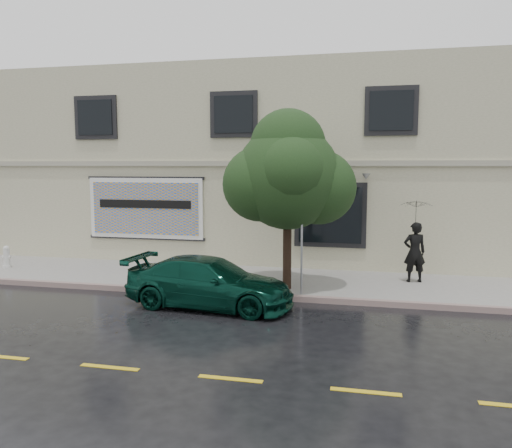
% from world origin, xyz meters
% --- Properties ---
extents(ground, '(90.00, 90.00, 0.00)m').
position_xyz_m(ground, '(0.00, 0.00, 0.00)').
color(ground, black).
rests_on(ground, ground).
extents(sidewalk, '(20.00, 3.50, 0.15)m').
position_xyz_m(sidewalk, '(0.00, 3.25, 0.07)').
color(sidewalk, '#9A9791').
rests_on(sidewalk, ground).
extents(curb, '(20.00, 0.18, 0.16)m').
position_xyz_m(curb, '(0.00, 1.50, 0.07)').
color(curb, gray).
rests_on(curb, ground).
extents(road_marking, '(19.00, 0.12, 0.01)m').
position_xyz_m(road_marking, '(0.00, -3.50, 0.01)').
color(road_marking, gold).
rests_on(road_marking, ground).
extents(building, '(20.00, 8.12, 7.00)m').
position_xyz_m(building, '(0.00, 9.00, 3.50)').
color(building, beige).
rests_on(building, ground).
extents(billboard, '(4.30, 0.16, 2.20)m').
position_xyz_m(billboard, '(-3.20, 4.92, 2.05)').
color(billboard, white).
rests_on(billboard, ground).
extents(car, '(4.41, 2.27, 1.24)m').
position_xyz_m(car, '(0.54, 0.55, 0.62)').
color(car, '#083024').
rests_on(car, ground).
extents(pedestrian, '(0.72, 0.55, 1.76)m').
position_xyz_m(pedestrian, '(5.73, 3.80, 1.03)').
color(pedestrian, black).
rests_on(pedestrian, sidewalk).
extents(umbrella, '(1.03, 1.03, 0.72)m').
position_xyz_m(umbrella, '(5.73, 3.80, 2.27)').
color(umbrella, black).
rests_on(umbrella, pedestrian).
extents(street_tree, '(2.82, 2.82, 4.48)m').
position_xyz_m(street_tree, '(2.24, 2.20, 3.21)').
color(street_tree, black).
rests_on(street_tree, sidewalk).
extents(fire_hydrant, '(0.30, 0.28, 0.74)m').
position_xyz_m(fire_hydrant, '(-7.33, 3.00, 0.51)').
color(fire_hydrant, silver).
rests_on(fire_hydrant, sidewalk).
extents(sign_pole, '(0.31, 0.10, 2.60)m').
position_xyz_m(sign_pole, '(2.70, 1.70, 1.71)').
color(sign_pole, gray).
rests_on(sign_pole, sidewalk).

